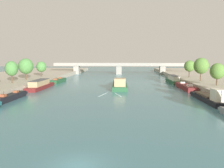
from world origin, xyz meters
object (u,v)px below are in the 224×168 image
(moored_boat_left_far, at_px, (40,85))
(barge_midriver, at_px, (120,84))
(moored_boat_left_midway, at_px, (58,81))
(moored_boat_right_near, at_px, (185,87))
(moored_boat_right_second, at_px, (173,80))
(moored_boat_right_midway, at_px, (209,97))
(tree_right_second, at_px, (201,66))
(tree_right_past_mid, at_px, (217,71))
(bridge_far, at_px, (119,67))
(tree_left_distant, at_px, (11,69))
(moored_boat_left_lone, at_px, (11,97))
(tree_left_end_of_row, at_px, (26,66))
(tree_left_nearest, at_px, (41,67))
(tree_right_far, at_px, (190,66))

(moored_boat_left_far, bearing_deg, barge_midriver, 9.37)
(moored_boat_left_midway, bearing_deg, moored_boat_right_near, -18.99)
(moored_boat_right_second, bearing_deg, moored_boat_left_far, -157.36)
(moored_boat_right_near, distance_m, moored_boat_right_second, 15.08)
(moored_boat_right_midway, relative_size, tree_right_second, 2.15)
(barge_midriver, bearing_deg, moored_boat_right_midway, -47.80)
(tree_right_past_mid, distance_m, tree_right_second, 11.39)
(barge_midriver, relative_size, bridge_far, 0.29)
(moored_boat_right_midway, xyz_separation_m, tree_left_distant, (-49.64, 16.05, 4.93))
(moored_boat_left_lone, xyz_separation_m, tree_right_second, (47.76, 25.63, 5.76))
(tree_left_end_of_row, bearing_deg, barge_midriver, -8.56)
(tree_left_end_of_row, height_order, tree_right_second, tree_right_second)
(moored_boat_left_far, xyz_separation_m, bridge_far, (20.95, 57.25, 2.80))
(moored_boat_right_second, bearing_deg, tree_left_distant, -159.60)
(barge_midriver, xyz_separation_m, moored_boat_left_midway, (-22.58, 12.71, -0.32))
(moored_boat_right_near, relative_size, tree_left_end_of_row, 2.31)
(barge_midriver, bearing_deg, tree_left_end_of_row, 171.44)
(moored_boat_right_second, distance_m, tree_left_distant, 52.75)
(moored_boat_right_near, xyz_separation_m, tree_left_end_of_row, (-49.66, 6.19, 5.47))
(tree_left_nearest, bearing_deg, moored_boat_right_midway, -37.67)
(moored_boat_right_second, xyz_separation_m, tree_right_past_mid, (7.16, -20.24, 4.30))
(tree_left_end_of_row, relative_size, tree_right_far, 1.13)
(moored_boat_right_second, bearing_deg, moored_boat_right_midway, -89.34)
(barge_midriver, distance_m, tree_left_end_of_row, 31.53)
(tree_left_end_of_row, distance_m, tree_right_far, 57.43)
(barge_midriver, xyz_separation_m, moored_boat_left_far, (-22.95, -3.79, 0.12))
(barge_midriver, height_order, tree_right_second, tree_right_second)
(moored_boat_right_midway, xyz_separation_m, tree_left_nearest, (-49.36, 38.11, 4.51))
(tree_left_distant, bearing_deg, moored_boat_left_lone, -63.61)
(moored_boat_right_second, xyz_separation_m, bridge_far, (-20.50, 39.95, 2.75))
(moored_boat_left_lone, bearing_deg, moored_boat_right_midway, 0.26)
(moored_boat_left_far, xyz_separation_m, tree_right_past_mid, (48.62, -2.95, 4.34))
(tree_right_second, bearing_deg, bridge_far, 118.99)
(moored_boat_right_near, relative_size, tree_left_nearest, 2.79)
(tree_left_end_of_row, xyz_separation_m, bridge_far, (28.77, 48.83, -2.24))
(moored_boat_right_near, bearing_deg, moored_boat_right_midway, -89.96)
(moored_boat_right_near, distance_m, bridge_far, 58.94)
(moored_boat_left_lone, distance_m, bridge_far, 77.39)
(moored_boat_right_midway, distance_m, tree_left_end_of_row, 56.07)
(tree_right_past_mid, height_order, bridge_far, tree_right_past_mid)
(tree_right_far, xyz_separation_m, bridge_far, (-27.13, 35.68, -1.92))
(tree_left_nearest, bearing_deg, moored_boat_left_far, -70.37)
(moored_boat_left_lone, relative_size, tree_left_end_of_row, 1.71)
(tree_left_end_of_row, xyz_separation_m, tree_left_nearest, (0.31, 12.63, -0.70))
(moored_boat_right_near, bearing_deg, moored_boat_right_second, 91.45)
(barge_midriver, distance_m, moored_boat_right_midway, 28.15)
(tree_right_second, distance_m, tree_right_far, 13.20)
(moored_boat_left_lone, relative_size, moored_boat_left_midway, 0.93)
(moored_boat_right_near, relative_size, moored_boat_right_second, 1.16)
(tree_left_nearest, distance_m, bridge_far, 46.08)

